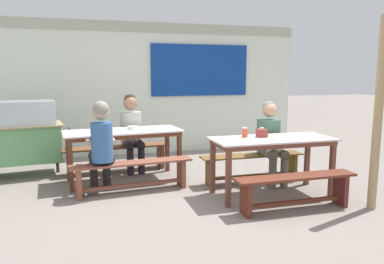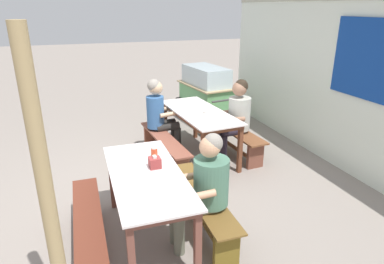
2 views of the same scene
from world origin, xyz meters
The scene contains 16 objects.
ground_plane centered at (0.00, 0.00, 0.00)m, with size 40.00×40.00×0.00m, color gray.
backdrop_wall centered at (0.03, 2.96, 1.37)m, with size 6.19×0.23×2.60m.
dining_table_far centered at (-0.80, 1.05, 0.69)m, with size 1.77×0.85×0.77m.
dining_table_near centered at (1.00, -0.19, 0.69)m, with size 1.62×0.71×0.77m.
bench_far_back centered at (-0.85, 1.64, 0.29)m, with size 1.76×0.45×0.42m.
bench_far_front centered at (-0.76, 0.45, 0.28)m, with size 1.67×0.40×0.42m.
bench_near_back centered at (1.01, 0.40, 0.27)m, with size 1.56×0.32×0.42m.
bench_near_front centered at (0.99, -0.79, 0.29)m, with size 1.51×0.29×0.42m.
food_cart centered at (-2.37, 1.78, 0.67)m, with size 1.69×0.90×1.18m.
person_center_facing centered at (-0.60, 1.61, 0.73)m, with size 0.48×0.55×1.27m.
person_left_back_turned centered at (-1.15, 0.50, 0.72)m, with size 0.41×0.55×1.26m.
person_right_near_table centered at (1.26, 0.33, 0.68)m, with size 0.47×0.59×1.21m.
tissue_box centered at (0.90, -0.08, 0.82)m, with size 0.12×0.12×0.13m.
condiment_jar centered at (0.68, -0.03, 0.83)m, with size 0.07×0.07×0.13m.
soup_bowl centered at (-0.65, 1.14, 0.79)m, with size 0.16×0.16×0.05m, color silver.
wooden_support_post centered at (1.90, -1.01, 1.13)m, with size 0.10×0.10×2.26m, color tan.
Camera 1 is at (-1.40, -4.48, 1.60)m, focal length 34.74 mm.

